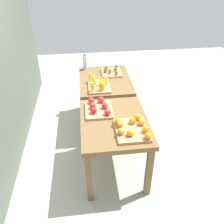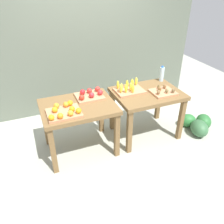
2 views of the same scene
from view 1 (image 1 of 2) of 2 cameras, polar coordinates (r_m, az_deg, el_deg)
The scene contains 9 objects.
ground_plane at distance 3.75m, azimuth -0.65°, elevation -6.88°, with size 8.00×8.00×0.00m, color #A7AA9B.
display_table_left at distance 2.89m, azimuth 0.54°, elevation -3.95°, with size 1.04×0.80×0.79m.
display_table_right at distance 3.84m, azimuth -1.67°, elevation 6.27°, with size 1.04×0.80×0.79m.
orange_bin at distance 2.65m, azimuth 4.84°, elevation -3.90°, with size 0.46×0.38×0.11m.
apple_bin at distance 2.98m, azimuth -3.23°, elevation 0.93°, with size 0.41×0.34×0.11m.
banana_crate at distance 3.51m, azimuth -3.19°, elevation 6.52°, with size 0.44×0.32×0.17m.
kiwi_bin at distance 3.96m, azimuth -0.16°, elevation 9.58°, with size 0.36×0.32×0.10m.
water_bottle at distance 4.11m, azimuth -6.47°, elevation 11.75°, with size 0.07×0.07×0.26m.
watermelon_pile at distance 4.91m, azimuth 0.61°, elevation 5.65°, with size 0.58×0.66×0.27m.
Camera 1 is at (-2.83, 0.31, 2.44)m, focal length 38.10 mm.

